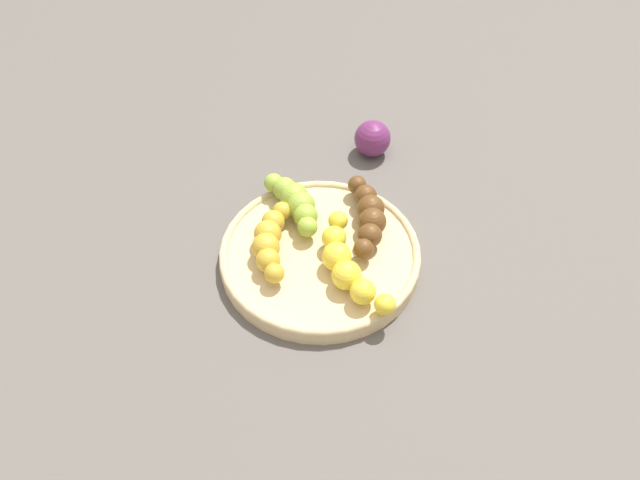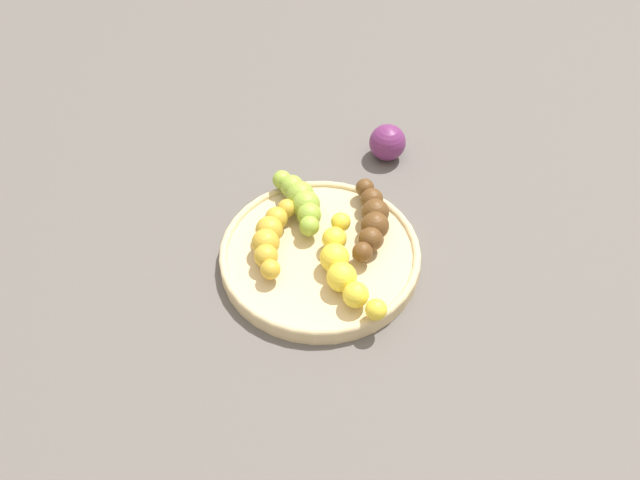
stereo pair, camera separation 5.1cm
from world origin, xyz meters
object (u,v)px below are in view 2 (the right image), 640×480
at_px(banana_green, 301,200).
at_px(banana_overripe, 372,219).
at_px(banana_yellow, 343,266).
at_px(plum_purple, 387,142).
at_px(fruit_bowl, 320,254).
at_px(banana_spotted, 271,237).

bearing_deg(banana_green, banana_overripe, -43.73).
distance_m(banana_yellow, plum_purple, 0.24).
height_order(banana_yellow, banana_green, banana_green).
height_order(fruit_bowl, banana_yellow, banana_yellow).
xyz_separation_m(fruit_bowl, banana_spotted, (0.02, -0.06, 0.02)).
bearing_deg(fruit_bowl, banana_yellow, 60.60).
bearing_deg(banana_green, banana_yellow, -88.37).
height_order(banana_spotted, plum_purple, banana_spotted).
distance_m(fruit_bowl, banana_green, 0.08).
bearing_deg(plum_purple, banana_spotted, -13.21).
xyz_separation_m(fruit_bowl, banana_yellow, (0.02, 0.04, 0.02)).
height_order(banana_green, plum_purple, banana_green).
relative_size(banana_yellow, banana_green, 1.34).
height_order(fruit_bowl, banana_overripe, banana_overripe).
xyz_separation_m(banana_spotted, plum_purple, (-0.24, 0.06, -0.01)).
bearing_deg(banana_overripe, banana_green, 164.41).
bearing_deg(banana_spotted, banana_yellow, 160.57).
bearing_deg(fruit_bowl, banana_overripe, 145.42).
distance_m(banana_green, banana_spotted, 0.07).
bearing_deg(banana_overripe, plum_purple, 83.23).
bearing_deg(banana_spotted, banana_green, -111.37).
height_order(fruit_bowl, banana_spotted, banana_spotted).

